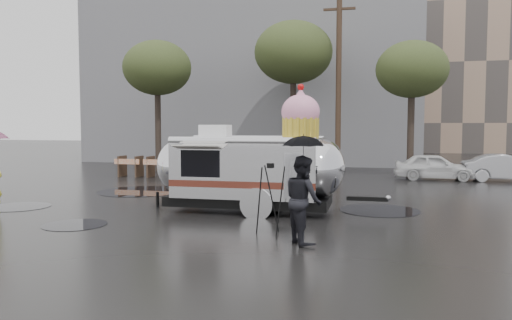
# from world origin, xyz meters

# --- Properties ---
(ground) EXTENTS (120.00, 120.00, 0.00)m
(ground) POSITION_xyz_m (0.00, 0.00, 0.00)
(ground) COLOR black
(ground) RESTS_ON ground
(puddles) EXTENTS (12.73, 8.51, 0.01)m
(puddles) POSITION_xyz_m (-1.97, 3.38, 0.01)
(puddles) COLOR black
(puddles) RESTS_ON ground
(grey_building) EXTENTS (22.00, 12.00, 13.00)m
(grey_building) POSITION_xyz_m (-4.00, 24.00, 6.50)
(grey_building) COLOR slate
(grey_building) RESTS_ON ground
(utility_pole) EXTENTS (1.60, 0.28, 9.00)m
(utility_pole) POSITION_xyz_m (2.50, 14.00, 4.62)
(utility_pole) COLOR #473323
(utility_pole) RESTS_ON ground
(tree_left) EXTENTS (3.64, 3.64, 6.95)m
(tree_left) POSITION_xyz_m (-7.00, 13.00, 5.48)
(tree_left) COLOR #382D26
(tree_left) RESTS_ON ground
(tree_mid) EXTENTS (4.20, 4.20, 8.03)m
(tree_mid) POSITION_xyz_m (0.00, 15.00, 6.34)
(tree_mid) COLOR #382D26
(tree_mid) RESTS_ON ground
(tree_right) EXTENTS (3.36, 3.36, 6.42)m
(tree_right) POSITION_xyz_m (6.00, 13.00, 5.06)
(tree_right) COLOR #382D26
(tree_right) RESTS_ON ground
(barricade_row) EXTENTS (4.30, 0.80, 1.00)m
(barricade_row) POSITION_xyz_m (-5.55, 9.96, 0.52)
(barricade_row) COLOR #473323
(barricade_row) RESTS_ON ground
(airstream_trailer) EXTENTS (6.86, 2.64, 3.69)m
(airstream_trailer) POSITION_xyz_m (1.05, 2.05, 1.30)
(airstream_trailer) COLOR silver
(airstream_trailer) RESTS_ON ground
(person_right) EXTENTS (0.90, 1.01, 1.85)m
(person_right) POSITION_xyz_m (3.07, -1.51, 0.92)
(person_right) COLOR black
(person_right) RESTS_ON ground
(umbrella_black) EXTENTS (1.09, 1.09, 2.29)m
(umbrella_black) POSITION_xyz_m (3.07, -1.51, 1.92)
(umbrella_black) COLOR black
(umbrella_black) RESTS_ON ground
(tripod) EXTENTS (0.67, 0.62, 1.63)m
(tripod) POSITION_xyz_m (2.21, -0.79, 0.99)
(tripod) COLOR black
(tripod) RESTS_ON ground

